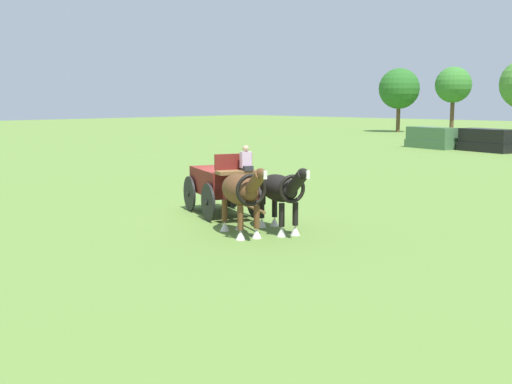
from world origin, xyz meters
TOP-DOWN VIEW (x-y plane):
  - ground_plane at (0.00, 0.00)m, footprint 220.00×220.00m
  - show_wagon at (0.15, -0.05)m, footprint 5.64×3.06m
  - draft_horse_near at (3.69, -0.82)m, footprint 3.09×1.70m
  - draft_horse_off at (3.17, -2.01)m, footprint 2.92×1.67m
  - parked_vehicle_a at (-10.34, 34.14)m, footprint 4.98×2.88m
  - parked_vehicle_b at (-5.31, 34.09)m, footprint 4.96×3.04m
  - tree_a at (-27.45, 56.39)m, footprint 5.27×5.27m
  - tree_b at (-20.62, 57.82)m, footprint 4.45×4.45m

SIDE VIEW (x-z plane):
  - ground_plane at x=0.00m, z-range 0.00..0.00m
  - parked_vehicle_a at x=-10.34m, z-range -0.03..1.81m
  - parked_vehicle_b at x=-5.31m, z-range -0.03..1.82m
  - show_wagon at x=0.15m, z-range -0.15..2.48m
  - draft_horse_near at x=3.69m, z-range 0.24..2.43m
  - draft_horse_off at x=3.17m, z-range 0.25..2.49m
  - tree_a at x=-27.45m, z-range 1.48..9.77m
  - tree_b at x=-20.62m, z-range 1.86..10.14m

